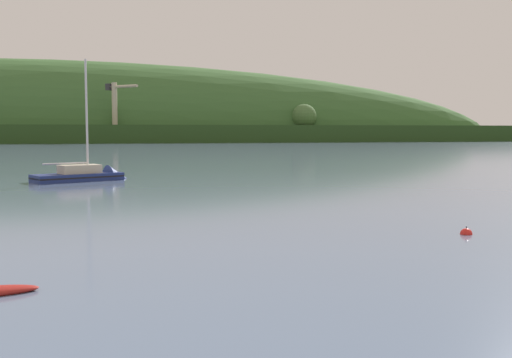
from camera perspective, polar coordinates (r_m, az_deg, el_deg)
The scene contains 4 objects.
far_shoreline_hill at distance 233.16m, azimuth -19.81°, elevation 3.45°, with size 477.58×97.84×59.75m.
dockside_crane at distance 200.81m, azimuth -13.26°, elevation 6.03°, with size 9.72×10.24×19.57m.
sailboat_near_mooring at distance 50.34m, azimuth -15.64°, elevation 0.04°, with size 8.16×5.18×10.93m.
mooring_buoy_off_fishing_boat at distance 24.90m, azimuth 19.40°, elevation -4.98°, with size 0.47×0.47×0.55m.
Camera 1 is at (-10.41, 2.25, 4.05)m, focal length 41.97 mm.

